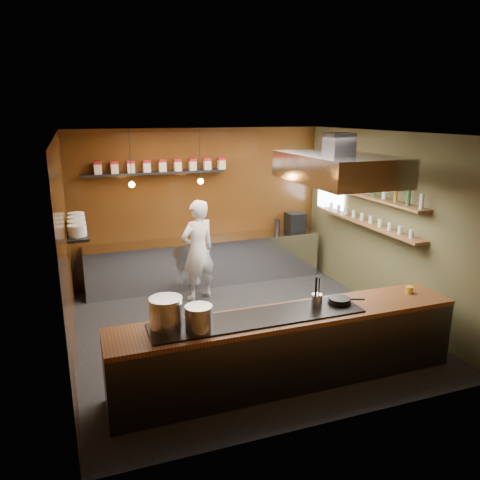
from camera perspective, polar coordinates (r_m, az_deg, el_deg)
name	(u,v)px	position (r m, az deg, el deg)	size (l,w,h in m)	color
floor	(244,328)	(7.50, 0.46, -10.66)	(5.00, 5.00, 0.00)	black
back_wall	(201,206)	(9.30, -4.83, 4.20)	(5.00, 5.00, 0.00)	#391F0A
left_wall	(66,252)	(6.57, -20.43, -1.40)	(5.00, 5.00, 0.00)	#391F0A
right_wall	(385,223)	(8.15, 17.23, 1.98)	(5.00, 5.00, 0.00)	#4F502D
ceiling	(244,133)	(6.75, 0.52, 12.91)	(5.00, 5.00, 0.00)	silver
window_pane	(331,185)	(9.44, 11.03, 6.60)	(1.00, 1.00, 0.00)	white
prep_counter	(206,261)	(9.25, -4.16, -2.56)	(4.60, 0.65, 0.90)	silver
pass_counter	(288,348)	(5.97, 5.86, -12.92)	(4.40, 0.72, 0.94)	#38383D
tin_shelf	(155,173)	(8.87, -10.38, 8.05)	(2.60, 0.26, 0.04)	black
plate_shelf	(77,230)	(7.53, -19.24, 1.14)	(0.30, 1.40, 0.04)	black
bottle_shelf_upper	(368,196)	(8.22, 15.32, 5.22)	(0.26, 2.80, 0.04)	brown
bottle_shelf_lower	(366,223)	(8.31, 15.10, 2.03)	(0.26, 2.80, 0.04)	brown
extractor_hood	(338,168)	(6.99, 11.84, 8.61)	(1.20, 2.00, 0.72)	#38383D
pendant_left	(132,182)	(8.16, -13.07, 6.95)	(0.10, 0.10, 0.95)	black
pendant_right	(200,178)	(8.38, -4.84, 7.50)	(0.10, 0.10, 0.95)	black
storage_tins	(162,165)	(8.88, -9.45, 8.95)	(2.43, 0.13, 0.22)	beige
plate_stacks	(77,224)	(7.51, -19.31, 1.88)	(0.26, 1.16, 0.16)	white
bottles	(368,188)	(8.20, 15.39, 6.18)	(0.06, 2.66, 0.24)	silver
wine_glasses	(366,218)	(8.29, 15.14, 2.60)	(0.07, 2.37, 0.13)	silver
stockpot_large	(166,313)	(5.33, -8.99, -8.81)	(0.37, 0.37, 0.36)	silver
stockpot_small	(199,318)	(5.25, -5.04, -9.47)	(0.31, 0.31, 0.29)	silver
utensil_crock	(317,301)	(5.92, 9.33, -7.30)	(0.13, 0.13, 0.17)	silver
frying_pan	(340,301)	(6.11, 12.05, -7.23)	(0.45, 0.29, 0.07)	black
butter_jar	(409,290)	(6.75, 19.93, -5.71)	(0.10, 0.10, 0.09)	gold
espresso_machine	(295,221)	(9.84, 6.77, 2.27)	(0.36, 0.34, 0.36)	black
chef	(198,250)	(8.34, -5.15, -1.27)	(0.66, 0.44, 1.82)	silver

